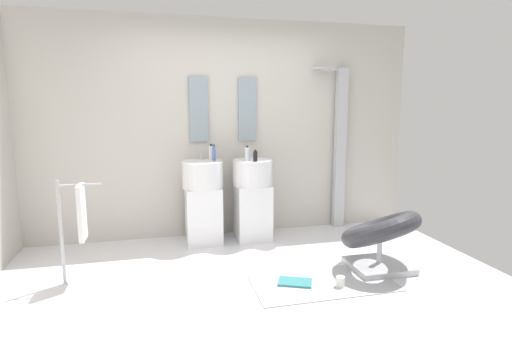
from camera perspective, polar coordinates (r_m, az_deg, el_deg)
ground_plane at (r=3.68m, az=-0.25°, el=-16.59°), size 4.80×3.60×0.04m
rear_partition at (r=4.93m, az=-4.76°, el=5.97°), size 4.80×0.10×2.60m
pedestal_sink_left at (r=4.67m, az=-7.52°, el=-4.06°), size 0.46×0.46×1.06m
pedestal_sink_right at (r=4.76m, az=-0.47°, el=-3.70°), size 0.46×0.46×1.06m
vanity_mirror_left at (r=4.82m, az=-8.15°, el=8.64°), size 0.22×0.03×0.76m
vanity_mirror_right at (r=4.91m, az=-1.24°, el=8.75°), size 0.22×0.03×0.76m
shower_column at (r=5.28m, az=11.75°, el=3.63°), size 0.49×0.24×2.05m
lounge_chair at (r=4.11m, az=17.27°, el=-8.61°), size 1.08×1.08×0.65m
towel_rack at (r=3.89m, az=-23.96°, el=-5.75°), size 0.37×0.22×0.95m
area_rug at (r=3.80m, az=9.53°, el=-15.43°), size 1.27×0.64×0.01m
magazine_teal at (r=3.75m, az=5.58°, el=-15.46°), size 0.35×0.29×0.02m
coffee_mug at (r=3.73m, az=11.93°, el=-15.14°), size 0.08×0.08×0.09m
soap_bottle_white at (r=4.71m, az=-6.38°, el=2.63°), size 0.06×0.06×0.18m
soap_bottle_clear at (r=4.58m, az=-1.26°, el=2.46°), size 0.05×0.05×0.17m
soap_bottle_blue at (r=4.61m, az=-6.01°, el=2.53°), size 0.04×0.04×0.19m
soap_bottle_black at (r=4.53m, az=-0.10°, el=2.14°), size 0.05×0.05×0.13m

